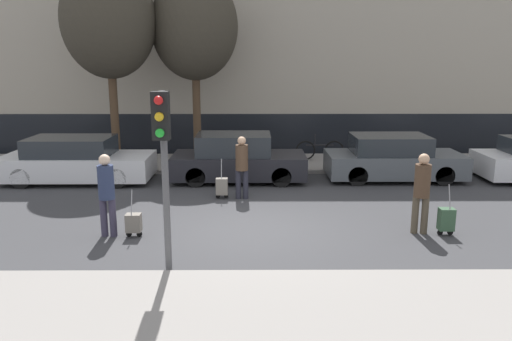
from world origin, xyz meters
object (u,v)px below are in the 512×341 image
at_px(trolley_center, 222,186).
at_px(trolley_right, 446,219).
at_px(pedestrian_left, 106,190).
at_px(trolley_left, 134,223).
at_px(parked_bicycle, 320,150).
at_px(parked_car_2, 393,159).
at_px(bare_tree_near_crossing, 195,27).
at_px(traffic_light, 163,146).
at_px(parked_car_0, 76,161).
at_px(pedestrian_right, 422,188).
at_px(parked_car_1, 238,159).
at_px(bare_tree_down_street, 109,21).
at_px(pedestrian_center, 242,164).

distance_m(trolley_center, trolley_right, 5.83).
relative_size(pedestrian_left, trolley_right, 1.57).
distance_m(trolley_left, parked_bicycle, 9.19).
height_order(parked_car_2, trolley_left, parked_car_2).
xyz_separation_m(parked_bicycle, bare_tree_near_crossing, (-4.46, 0.01, 4.32)).
xyz_separation_m(traffic_light, parked_bicycle, (3.97, 9.59, -1.83)).
height_order(parked_car_0, trolley_right, parked_car_0).
bearing_deg(trolley_center, trolley_left, -119.74).
bearing_deg(pedestrian_right, parked_car_2, -84.96).
relative_size(parked_car_2, pedestrian_right, 2.37).
height_order(pedestrian_left, bare_tree_near_crossing, bare_tree_near_crossing).
relative_size(parked_car_1, traffic_light, 1.28).
relative_size(parked_car_2, bare_tree_down_street, 0.63).
height_order(trolley_left, parked_bicycle, parked_bicycle).
bearing_deg(parked_car_2, pedestrian_right, -98.69).
distance_m(parked_car_2, parked_bicycle, 3.17).
bearing_deg(trolley_right, pedestrian_center, 146.75).
height_order(parked_bicycle, bare_tree_down_street, bare_tree_down_street).
distance_m(parked_car_0, pedestrian_right, 10.33).
xyz_separation_m(pedestrian_left, pedestrian_right, (6.77, 0.14, -0.01)).
relative_size(trolley_left, trolley_center, 0.94).
bearing_deg(trolley_left, parked_bicycle, 56.95).
height_order(parked_car_2, bare_tree_near_crossing, bare_tree_near_crossing).
height_order(pedestrian_right, bare_tree_near_crossing, bare_tree_near_crossing).
height_order(parked_car_0, trolley_left, parked_car_0).
bearing_deg(trolley_right, parked_car_2, 87.39).
relative_size(parked_car_1, trolley_center, 3.71).
height_order(parked_car_2, trolley_center, parked_car_2).
bearing_deg(pedestrian_center, parked_car_1, 95.09).
relative_size(pedestrian_left, trolley_center, 1.62).
bearing_deg(parked_car_1, bare_tree_near_crossing, 120.33).
bearing_deg(parked_car_1, trolley_left, -112.25).
relative_size(parked_car_2, traffic_light, 1.31).
distance_m(pedestrian_center, trolley_right, 5.40).
bearing_deg(parked_bicycle, trolley_left, -123.05).
height_order(pedestrian_center, bare_tree_near_crossing, bare_tree_near_crossing).
height_order(trolley_left, bare_tree_down_street, bare_tree_down_street).
bearing_deg(parked_bicycle, parked_car_2, -51.42).
height_order(parked_car_2, pedestrian_center, pedestrian_center).
relative_size(pedestrian_center, trolley_right, 1.50).
distance_m(parked_car_0, trolley_center, 5.06).
height_order(parked_car_1, trolley_center, parked_car_1).
relative_size(pedestrian_left, parked_bicycle, 1.02).
bearing_deg(parked_car_0, parked_bicycle, 18.88).
height_order(parked_car_1, pedestrian_right, pedestrian_right).
bearing_deg(trolley_left, trolley_center, 60.26).
bearing_deg(traffic_light, bare_tree_near_crossing, 92.92).
bearing_deg(parked_car_0, bare_tree_down_street, 68.00).
distance_m(pedestrian_right, parked_bicycle, 7.63).
distance_m(parked_car_1, parked_bicycle, 3.93).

